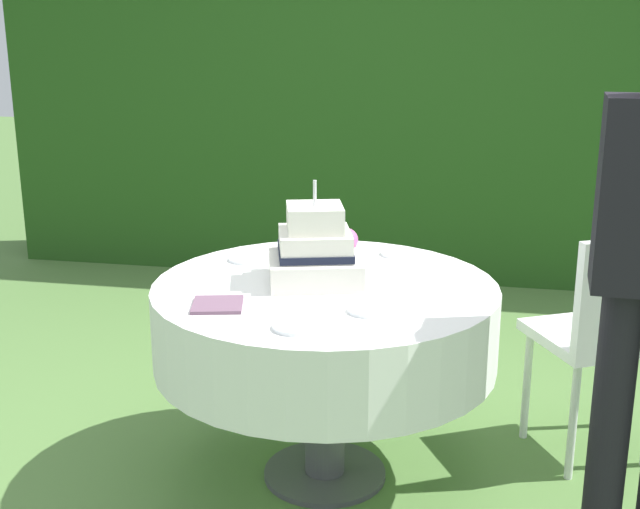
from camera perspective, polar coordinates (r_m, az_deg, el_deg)
The scene contains 10 objects.
ground_plane at distance 3.14m, azimuth 0.33°, elevation -14.81°, with size 20.00×20.00×0.00m, color #547A3D.
foliage_hedge at distance 5.33m, azimuth 5.69°, elevation 10.49°, with size 5.04×0.53×2.21m, color #234C19.
cake_table at distance 2.89m, azimuth 0.35°, elevation -4.73°, with size 1.18×1.18×0.73m.
wedding_cake at distance 2.85m, azimuth -0.28°, elevation 0.23°, with size 0.38×0.38×0.35m.
serving_plate_near at distance 2.45m, azimuth -1.70°, elevation -4.94°, with size 0.14×0.14×0.01m, color white.
serving_plate_far at distance 3.20m, azimuth 5.32°, elevation 0.08°, with size 0.13×0.13×0.01m, color white.
serving_plate_left at distance 3.13m, azimuth -5.12°, elevation -0.30°, with size 0.13×0.13×0.01m, color white.
serving_plate_right at distance 2.58m, azimuth 3.20°, elevation -3.84°, with size 0.12×0.12×0.01m, color white.
napkin_stack at distance 2.65m, azimuth -7.00°, elevation -3.42°, with size 0.16×0.16×0.01m, color #6B4C60.
garden_chair at distance 3.17m, azimuth 18.98°, elevation -4.63°, with size 0.54×0.54×0.89m.
Camera 1 is at (0.50, -2.65, 1.61)m, focal length 46.90 mm.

